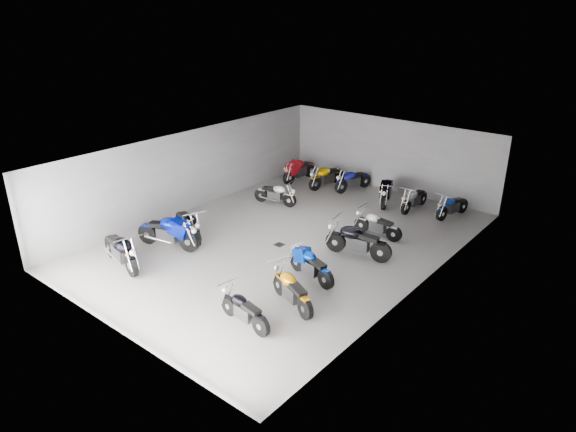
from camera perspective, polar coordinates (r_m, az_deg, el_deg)
name	(u,v)px	position (r m, az deg, el deg)	size (l,w,h in m)	color
ground	(288,240)	(18.19, 0.05, -2.69)	(14.00, 14.00, 0.00)	gray
wall_back	(389,155)	(23.15, 11.18, 6.69)	(10.00, 0.10, 3.20)	gray
wall_left	(192,170)	(20.93, -10.64, 5.04)	(0.10, 14.00, 3.20)	gray
wall_right	(424,237)	(15.15, 14.86, -2.25)	(0.10, 14.00, 3.20)	gray
ceiling	(289,152)	(17.07, 0.06, 7.13)	(10.00, 14.00, 0.04)	black
drain_grate	(279,245)	(17.84, -0.97, -3.21)	(0.32, 0.32, 0.01)	black
motorcycle_left_a	(121,250)	(17.01, -18.10, -3.65)	(2.35, 0.68, 1.04)	black
motorcycle_left_b	(168,232)	(17.89, -13.14, -1.76)	(2.33, 0.84, 1.05)	black
motorcycle_left_c	(188,224)	(18.49, -11.05, -0.90)	(2.13, 0.91, 0.98)	black
motorcycle_left_f	(276,194)	(21.26, -1.38, 2.48)	(1.91, 0.55, 0.85)	black
motorcycle_right_a	(244,310)	(13.50, -4.94, -10.34)	(1.86, 0.42, 0.82)	black
motorcycle_right_b	(292,290)	(14.21, 0.40, -8.21)	(1.95, 0.88, 0.90)	black
motorcycle_right_c	(311,265)	(15.53, 2.53, -5.44)	(1.95, 0.61, 0.87)	black
motorcycle_right_e	(357,241)	(16.99, 7.70, -2.78)	(2.28, 0.61, 1.01)	black
motorcycle_right_f	(377,225)	(18.57, 9.88, -0.97)	(1.89, 0.37, 0.83)	black
motorcycle_back_a	(299,170)	(24.14, 1.25, 5.15)	(0.44, 2.25, 0.99)	black
motorcycle_back_b	(327,176)	(23.34, 4.32, 4.42)	(0.57, 2.15, 0.95)	black
motorcycle_back_c	(353,180)	(23.06, 7.21, 3.99)	(0.67, 2.00, 0.90)	black
motorcycle_back_d	(387,191)	(21.76, 10.92, 2.78)	(0.98, 2.18, 1.00)	black
motorcycle_back_e	(414,199)	(21.30, 13.83, 1.86)	(0.39, 1.96, 0.86)	black
motorcycle_back_f	(452,206)	(20.99, 17.78, 1.07)	(0.57, 1.88, 0.83)	black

